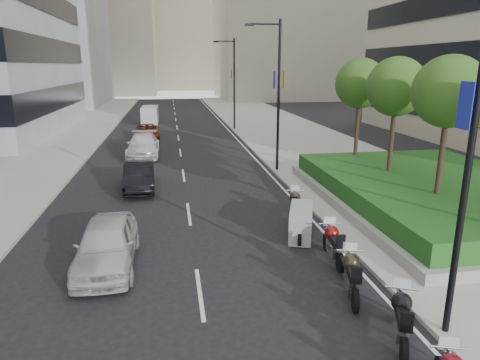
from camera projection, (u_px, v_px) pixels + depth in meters
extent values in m
cube|color=#9E9B93|center=(295.00, 138.00, 38.86)|extent=(10.00, 100.00, 0.15)
cube|color=#9E9B93|center=(52.00, 144.00, 35.61)|extent=(8.00, 100.00, 0.15)
cube|color=silver|center=(238.00, 140.00, 38.06)|extent=(0.12, 100.00, 0.01)
cube|color=silver|center=(179.00, 142.00, 37.25)|extent=(0.12, 100.00, 0.01)
cube|color=gray|center=(27.00, 10.00, 68.02)|extent=(22.00, 26.00, 30.00)
cube|color=#B7AD93|center=(290.00, 4.00, 83.89)|extent=(28.00, 24.00, 36.00)
cube|color=#B7AD93|center=(96.00, 17.00, 97.03)|extent=(26.00, 24.00, 34.00)
cube|color=#B7AD93|center=(181.00, 19.00, 118.67)|extent=(30.00, 24.00, 38.00)
cube|color=gray|center=(438.00, 200.00, 19.88)|extent=(10.00, 14.00, 0.40)
cube|color=#123F16|center=(439.00, 188.00, 19.72)|extent=(9.40, 13.40, 0.80)
cylinder|color=#332319|center=(440.00, 165.00, 17.17)|extent=(0.22, 0.22, 4.00)
sphere|color=#28551A|center=(449.00, 92.00, 16.42)|extent=(2.80, 2.80, 2.80)
cylinder|color=#332319|center=(391.00, 147.00, 20.98)|extent=(0.22, 0.22, 4.00)
sphere|color=#28551A|center=(396.00, 87.00, 20.23)|extent=(2.80, 2.80, 2.80)
cylinder|color=#332319|center=(357.00, 134.00, 24.80)|extent=(0.22, 0.22, 4.00)
sphere|color=#28551A|center=(360.00, 83.00, 24.04)|extent=(2.80, 2.80, 2.80)
cylinder|color=black|center=(470.00, 156.00, 9.34)|extent=(0.16, 0.16, 9.00)
cube|color=#1C289A|center=(465.00, 106.00, 9.01)|extent=(0.02, 0.45, 1.00)
cylinder|color=black|center=(279.00, 99.00, 25.55)|extent=(0.16, 0.16, 9.00)
cylinder|color=black|center=(265.00, 24.00, 24.32)|extent=(1.80, 0.10, 0.10)
cube|color=black|center=(249.00, 25.00, 24.19)|extent=(0.50, 0.22, 0.14)
cube|color=gold|center=(284.00, 80.00, 25.30)|extent=(0.02, 0.45, 1.00)
cube|color=#1C289A|center=(274.00, 80.00, 25.22)|extent=(0.02, 0.45, 1.00)
cylinder|color=black|center=(234.00, 85.00, 42.71)|extent=(0.16, 0.16, 9.00)
cylinder|color=black|center=(225.00, 41.00, 41.48)|extent=(1.80, 0.10, 0.10)
cube|color=black|center=(216.00, 42.00, 41.35)|extent=(0.50, 0.22, 0.14)
cube|color=gold|center=(237.00, 74.00, 42.46)|extent=(0.02, 0.45, 1.00)
cube|color=#1C289A|center=(231.00, 74.00, 42.38)|extent=(0.02, 0.45, 1.00)
cylinder|color=silver|center=(449.00, 348.00, 8.42)|extent=(0.69, 0.26, 0.05)
cylinder|color=black|center=(404.00, 352.00, 9.40)|extent=(0.38, 0.64, 0.65)
cylinder|color=black|center=(397.00, 311.00, 10.95)|extent=(0.38, 0.64, 0.65)
cube|color=silver|center=(401.00, 325.00, 10.08)|extent=(0.65, 0.94, 0.44)
sphere|color=black|center=(402.00, 302.00, 10.30)|extent=(0.50, 0.50, 0.50)
cube|color=black|center=(404.00, 320.00, 9.70)|extent=(0.58, 0.83, 0.17)
cylinder|color=silver|center=(401.00, 288.00, 10.50)|extent=(0.73, 0.36, 0.05)
cylinder|color=black|center=(355.00, 301.00, 11.45)|extent=(0.30, 0.66, 0.65)
cylinder|color=black|center=(347.00, 271.00, 13.07)|extent=(0.30, 0.66, 0.65)
cube|color=silver|center=(352.00, 280.00, 12.16)|extent=(0.54, 0.95, 0.44)
sphere|color=black|center=(351.00, 262.00, 12.39)|extent=(0.50, 0.50, 0.50)
cube|color=black|center=(354.00, 275.00, 11.77)|extent=(0.49, 0.84, 0.17)
cylinder|color=silver|center=(350.00, 251.00, 12.61)|extent=(0.76, 0.26, 0.05)
cylinder|color=black|center=(340.00, 263.00, 13.64)|extent=(0.19, 0.66, 0.65)
cylinder|color=black|center=(327.00, 242.00, 15.25)|extent=(0.19, 0.66, 0.65)
cube|color=silver|center=(334.00, 248.00, 14.35)|extent=(0.40, 0.91, 0.44)
sphere|color=maroon|center=(332.00, 233.00, 14.57)|extent=(0.50, 0.50, 0.50)
cube|color=black|center=(337.00, 242.00, 13.96)|extent=(0.37, 0.81, 0.17)
cylinder|color=silver|center=(330.00, 224.00, 14.79)|extent=(0.77, 0.13, 0.05)
cylinder|color=black|center=(300.00, 238.00, 15.70)|extent=(0.30, 0.60, 0.60)
cylinder|color=black|center=(301.00, 223.00, 17.17)|extent=(0.30, 0.60, 0.60)
cube|color=gray|center=(301.00, 222.00, 16.35)|extent=(1.44, 2.19, 1.21)
cylinder|color=black|center=(294.00, 218.00, 17.74)|extent=(0.30, 0.63, 0.62)
cylinder|color=black|center=(295.00, 205.00, 19.28)|extent=(0.30, 0.63, 0.62)
cube|color=silver|center=(295.00, 208.00, 18.42)|extent=(0.54, 0.90, 0.42)
sphere|color=#2B2517|center=(295.00, 197.00, 18.64)|extent=(0.48, 0.48, 0.48)
cube|color=black|center=(295.00, 203.00, 18.05)|extent=(0.49, 0.80, 0.16)
cylinder|color=silver|center=(295.00, 191.00, 18.84)|extent=(0.73, 0.27, 0.05)
imported|color=#B6B6B8|center=(107.00, 244.00, 13.94)|extent=(1.87, 4.62, 1.57)
imported|color=black|center=(139.00, 176.00, 22.70)|extent=(1.71, 4.48, 1.46)
imported|color=silver|center=(143.00, 145.00, 31.09)|extent=(2.26, 5.51, 1.59)
imported|color=maroon|center=(147.00, 131.00, 38.73)|extent=(2.29, 4.66, 1.27)
cube|color=silver|center=(150.00, 115.00, 48.52)|extent=(1.83, 4.60, 1.92)
cube|color=silver|center=(150.00, 121.00, 46.98)|extent=(1.76, 1.13, 1.01)
cylinder|color=black|center=(143.00, 123.00, 47.00)|extent=(0.23, 0.64, 0.64)
cylinder|color=black|center=(156.00, 123.00, 47.23)|extent=(0.23, 0.64, 0.64)
cylinder|color=black|center=(144.00, 119.00, 49.96)|extent=(0.23, 0.64, 0.64)
cylinder|color=black|center=(157.00, 119.00, 50.19)|extent=(0.23, 0.64, 0.64)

